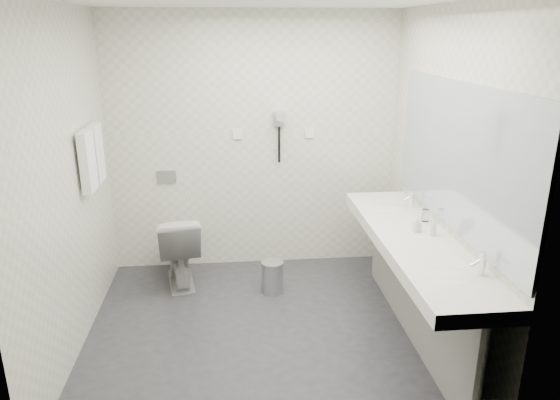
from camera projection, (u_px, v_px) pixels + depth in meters
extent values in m
plane|color=#2D2C32|center=(263.00, 329.00, 4.18)|extent=(2.80, 2.80, 0.00)
plane|color=silver|center=(253.00, 144.00, 5.02)|extent=(2.80, 0.00, 2.80)
plane|color=silver|center=(278.00, 254.00, 2.56)|extent=(2.80, 0.00, 2.80)
plane|color=silver|center=(65.00, 187.00, 3.66)|extent=(0.00, 2.60, 2.60)
plane|color=silver|center=(445.00, 176.00, 3.92)|extent=(0.00, 2.60, 2.60)
cube|color=white|center=(414.00, 242.00, 3.85)|extent=(0.55, 2.20, 0.10)
cube|color=gray|center=(413.00, 293.00, 3.98)|extent=(0.03, 2.15, 0.75)
cylinder|color=silver|center=(479.00, 379.00, 3.00)|extent=(0.06, 0.06, 0.75)
cylinder|color=silver|center=(379.00, 241.00, 4.97)|extent=(0.06, 0.06, 0.75)
cube|color=#B2BCC6|center=(457.00, 157.00, 3.67)|extent=(0.02, 2.20, 1.05)
ellipsoid|color=white|center=(450.00, 278.00, 3.22)|extent=(0.40, 0.31, 0.05)
ellipsoid|color=white|center=(389.00, 209.00, 4.45)|extent=(0.40, 0.31, 0.05)
cylinder|color=silver|center=(482.00, 263.00, 3.21)|extent=(0.04, 0.04, 0.15)
cylinder|color=silver|center=(411.00, 199.00, 4.44)|extent=(0.04, 0.04, 0.15)
imported|color=white|center=(417.00, 224.00, 3.90)|extent=(0.06, 0.06, 0.12)
imported|color=white|center=(433.00, 228.00, 3.82)|extent=(0.06, 0.06, 0.13)
cylinder|color=silver|center=(425.00, 215.00, 4.11)|extent=(0.07, 0.07, 0.10)
imported|color=white|center=(178.00, 249.00, 4.85)|extent=(0.50, 0.74, 0.70)
cube|color=#B2B5BA|center=(167.00, 177.00, 5.02)|extent=(0.18, 0.02, 0.12)
cylinder|color=#B2B5BA|center=(272.00, 278.00, 4.74)|extent=(0.25, 0.25, 0.28)
cylinder|color=#B2B5BA|center=(272.00, 263.00, 4.69)|extent=(0.20, 0.20, 0.02)
cylinder|color=silver|center=(87.00, 130.00, 4.09)|extent=(0.02, 0.62, 0.02)
cube|color=white|center=(87.00, 162.00, 4.03)|extent=(0.07, 0.24, 0.48)
cube|color=white|center=(96.00, 153.00, 4.29)|extent=(0.07, 0.24, 0.48)
cube|color=#98989D|center=(279.00, 119.00, 4.93)|extent=(0.10, 0.04, 0.14)
cylinder|color=#98989D|center=(280.00, 117.00, 4.86)|extent=(0.08, 0.14, 0.08)
cylinder|color=black|center=(279.00, 145.00, 5.00)|extent=(0.02, 0.02, 0.35)
cube|color=white|center=(238.00, 135.00, 4.96)|extent=(0.09, 0.02, 0.09)
cube|color=white|center=(309.00, 133.00, 5.03)|extent=(0.09, 0.02, 0.09)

